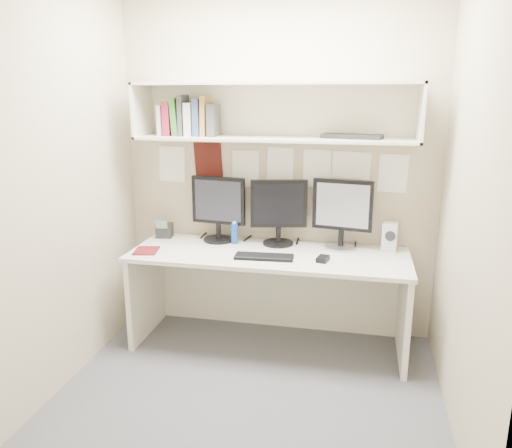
% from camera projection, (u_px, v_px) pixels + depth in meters
% --- Properties ---
extents(floor, '(2.40, 2.00, 0.01)m').
position_uv_depth(floor, '(250.00, 392.00, 3.18)').
color(floor, '#49494E').
rests_on(floor, ground).
extents(wall_back, '(2.40, 0.02, 2.60)m').
position_uv_depth(wall_back, '(278.00, 167.00, 3.79)').
color(wall_back, tan).
rests_on(wall_back, ground).
extents(wall_front, '(2.40, 0.02, 2.60)m').
position_uv_depth(wall_front, '(191.00, 240.00, 1.90)').
color(wall_front, tan).
rests_on(wall_front, ground).
extents(wall_left, '(0.02, 2.00, 2.60)m').
position_uv_depth(wall_left, '(60.00, 184.00, 3.09)').
color(wall_left, tan).
rests_on(wall_left, ground).
extents(wall_right, '(0.02, 2.00, 2.60)m').
position_uv_depth(wall_right, '(472.00, 200.00, 2.61)').
color(wall_right, tan).
rests_on(wall_right, ground).
extents(desk, '(2.00, 0.70, 0.73)m').
position_uv_depth(desk, '(269.00, 299.00, 3.70)').
color(desk, beige).
rests_on(desk, floor).
extents(overhead_hutch, '(2.00, 0.38, 0.40)m').
position_uv_depth(overhead_hutch, '(275.00, 111.00, 3.56)').
color(overhead_hutch, beige).
rests_on(overhead_hutch, wall_back).
extents(pinned_papers, '(1.92, 0.01, 0.48)m').
position_uv_depth(pinned_papers, '(278.00, 174.00, 3.80)').
color(pinned_papers, white).
rests_on(pinned_papers, wall_back).
extents(monitor_left, '(0.43, 0.24, 0.50)m').
position_uv_depth(monitor_left, '(218.00, 207.00, 3.83)').
color(monitor_left, black).
rests_on(monitor_left, desk).
extents(monitor_center, '(0.42, 0.23, 0.49)m').
position_uv_depth(monitor_center, '(279.00, 210.00, 3.74)').
color(monitor_center, black).
rests_on(monitor_center, desk).
extents(monitor_right, '(0.44, 0.24, 0.51)m').
position_uv_depth(monitor_right, '(342.00, 212.00, 3.64)').
color(monitor_right, '#A5A5AA').
rests_on(monitor_right, desk).
extents(keyboard, '(0.42, 0.17, 0.02)m').
position_uv_depth(keyboard, '(264.00, 257.00, 3.47)').
color(keyboard, black).
rests_on(keyboard, desk).
extents(mouse, '(0.09, 0.12, 0.03)m').
position_uv_depth(mouse, '(323.00, 259.00, 3.41)').
color(mouse, black).
rests_on(mouse, desk).
extents(speaker, '(0.12, 0.12, 0.21)m').
position_uv_depth(speaker, '(390.00, 237.00, 3.62)').
color(speaker, '#B9B9B4').
rests_on(speaker, desk).
extents(blue_bottle, '(0.05, 0.05, 0.17)m').
position_uv_depth(blue_bottle, '(234.00, 233.00, 3.80)').
color(blue_bottle, navy).
rests_on(blue_bottle, desk).
extents(maroon_notebook, '(0.20, 0.23, 0.01)m').
position_uv_depth(maroon_notebook, '(146.00, 251.00, 3.63)').
color(maroon_notebook, '#5F1015').
rests_on(maroon_notebook, desk).
extents(desk_phone, '(0.14, 0.12, 0.15)m').
position_uv_depth(desk_phone, '(164.00, 230.00, 3.97)').
color(desk_phone, black).
rests_on(desk_phone, desk).
extents(book_stack, '(0.43, 0.18, 0.29)m').
position_uv_depth(book_stack, '(189.00, 118.00, 3.66)').
color(book_stack, '#B8BAB4').
rests_on(book_stack, overhead_hutch).
extents(hutch_tray, '(0.44, 0.24, 0.03)m').
position_uv_depth(hutch_tray, '(352.00, 136.00, 3.47)').
color(hutch_tray, black).
rests_on(hutch_tray, overhead_hutch).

